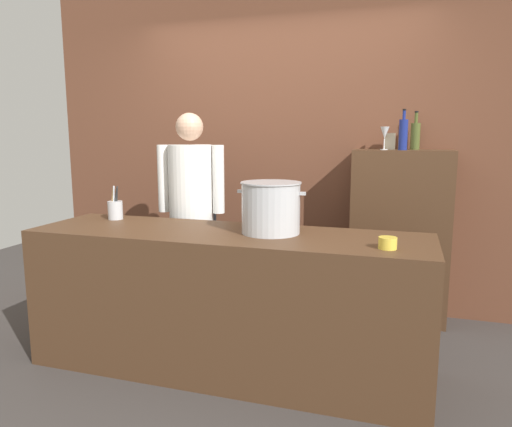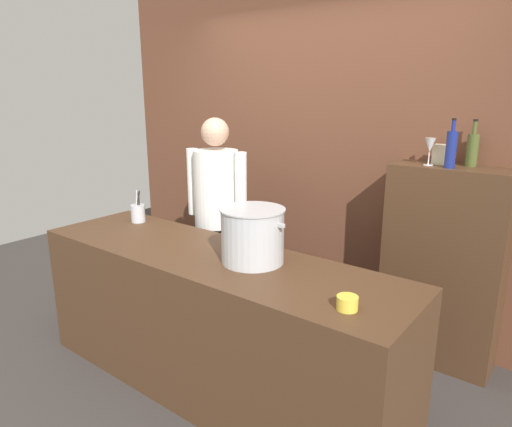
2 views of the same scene
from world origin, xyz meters
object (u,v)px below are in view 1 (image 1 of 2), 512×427
Objects in this scene: stockpot_large at (271,208)px; spice_tin_cream at (390,141)px; wine_bottle_olive at (415,135)px; wine_glass_wide at (385,134)px; butter_jar at (388,243)px; wine_bottle_cobalt at (403,134)px; chef at (191,204)px; utensil_crock at (115,210)px.

stockpot_large is 3.32× the size of spice_tin_cream.
wine_bottle_olive reaches higher than spice_tin_cream.
stockpot_large is 1.32m from wine_glass_wide.
wine_bottle_cobalt is at bearing 88.20° from butter_jar.
wine_bottle_olive is at bearing 84.78° from butter_jar.
chef is at bearing 144.00° from stockpot_large.
butter_jar is at bearing -85.67° from wine_glass_wide.
chef is 16.90× the size of butter_jar.
utensil_crock is 0.80× the size of wine_bottle_olive.
wine_bottle_olive is at bearing 59.40° from wine_bottle_cobalt.
wine_bottle_olive is at bearing -166.69° from chef.
wine_bottle_cobalt is (-0.09, -0.15, 0.01)m from wine_bottle_olive.
stockpot_large is at bearing -118.64° from spice_tin_cream.
utensil_crock is 1.35× the size of wine_glass_wide.
spice_tin_cream is at bearing 68.16° from wine_glass_wide.
wine_glass_wide is at bearing 170.06° from wine_bottle_cobalt.
chef is at bearing -160.68° from wine_glass_wide.
chef is 6.94× the size of utensil_crock.
utensil_crock reaches higher than butter_jar.
wine_glass_wide is 1.38× the size of spice_tin_cream.
wine_bottle_olive is at bearing 55.46° from stockpot_large.
wine_bottle_cobalt reaches higher than stockpot_large.
wine_glass_wide reaches higher than butter_jar.
utensil_crock is 2.35m from wine_bottle_olive.
chef is at bearing -157.77° from spice_tin_cream.
wine_bottle_olive is 0.97× the size of wine_bottle_cobalt.
wine_bottle_cobalt is (0.04, 1.27, 0.57)m from butter_jar.
butter_jar is 1.53m from wine_bottle_olive.
utensil_crock is 0.78× the size of wine_bottle_cobalt.
wine_bottle_olive reaches higher than stockpot_large.
stockpot_large is 0.74m from butter_jar.
stockpot_large is 4.36× the size of butter_jar.
wine_bottle_cobalt is at bearing -170.59° from chef.
stockpot_large is 1.39× the size of wine_bottle_cobalt.
wine_glass_wide reaches higher than utensil_crock.
wine_bottle_cobalt reaches higher than chef.
stockpot_large is 1.79× the size of utensil_crock.
wine_glass_wide is at bearing -111.84° from spice_tin_cream.
wine_bottle_cobalt is 1.73× the size of wine_glass_wide.
wine_glass_wide is at bearing -150.68° from wine_bottle_olive.
chef reaches higher than utensil_crock.
chef reaches higher than stockpot_large.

